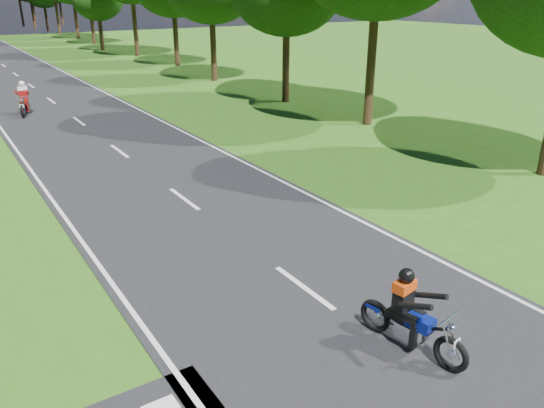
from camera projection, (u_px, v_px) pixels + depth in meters
ground at (370, 337)px, 9.45m from camera, size 160.00×160.00×0.00m
rider_near_blue at (413, 312)px, 8.83m from camera, size 0.90×1.86×1.49m
rider_far_red at (23, 98)px, 26.07m from camera, size 1.18×2.06×1.63m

